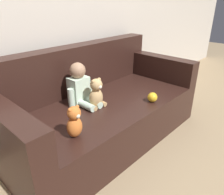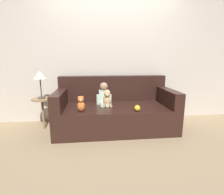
# 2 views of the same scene
# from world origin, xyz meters

# --- Properties ---
(ground_plane) EXTENTS (12.00, 12.00, 0.00)m
(ground_plane) POSITION_xyz_m (0.00, 0.00, 0.00)
(ground_plane) COLOR #9E8460
(couch) EXTENTS (1.98, 0.95, 0.89)m
(couch) POSITION_xyz_m (0.00, 0.06, 0.31)
(couch) COLOR black
(couch) RESTS_ON ground_plane
(person_baby) EXTENTS (0.27, 0.31, 0.38)m
(person_baby) POSITION_xyz_m (-0.18, 0.12, 0.57)
(person_baby) COLOR silver
(person_baby) RESTS_ON couch
(teddy_bear_brown) EXTENTS (0.16, 0.12, 0.27)m
(teddy_bear_brown) POSITION_xyz_m (-0.14, -0.05, 0.54)
(teddy_bear_brown) COLOR tan
(teddy_bear_brown) RESTS_ON couch
(plush_toy_side) EXTENTS (0.12, 0.11, 0.24)m
(plush_toy_side) POSITION_xyz_m (-0.56, -0.28, 0.53)
(plush_toy_side) COLOR orange
(plush_toy_side) RESTS_ON couch
(toy_ball) EXTENTS (0.09, 0.09, 0.09)m
(toy_ball) POSITION_xyz_m (0.29, -0.36, 0.46)
(toy_ball) COLOR gold
(toy_ball) RESTS_ON couch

